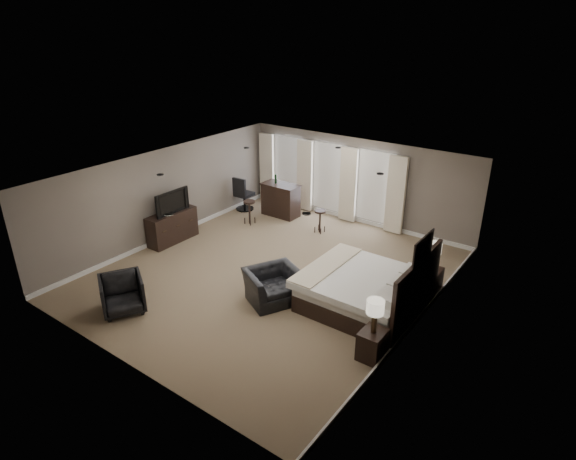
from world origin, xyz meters
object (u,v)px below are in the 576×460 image
Objects in this scene: desk_chair at (244,193)px; dresser at (172,227)px; bar_stool_right at (320,221)px; bar_stool_left at (250,212)px; lamp_far at (433,256)px; armchair_far at (122,293)px; lamp_near at (375,316)px; tv at (170,210)px; armchair_near at (273,281)px; bar_counter at (281,200)px; nightstand_near at (372,344)px; nightstand_far at (430,281)px; bed at (367,277)px.

dresser is at bearing 87.31° from desk_chair.
bar_stool_right is (3.05, 2.95, -0.09)m from dresser.
lamp_far is at bearing -6.19° from bar_stool_left.
armchair_far is 5.37m from bar_stool_left.
armchair_far is (-5.07, -4.64, -0.48)m from lamp_far.
bar_stool_right is at bearing 132.30° from lamp_near.
armchair_near is at bearing -100.84° from tv.
bar_counter is at bearing 68.73° from dresser.
nightstand_near is 2.90m from nightstand_far.
lamp_far is (0.89, 1.45, 0.16)m from bed.
bar_counter is (-5.61, 1.76, 0.23)m from nightstand_far.
bed is 6.65m from desk_chair.
bar_stool_left is (-5.09, 2.10, -0.39)m from bed.
nightstand_far is at bearing 166.32° from desk_chair.
lamp_near is 2.79m from armchair_near.
bar_stool_right is at bearing 132.30° from nightstand_near.
lamp_far is 0.44× the size of dresser.
armchair_far is (-5.07, -1.74, -0.46)m from lamp_near.
lamp_near is 0.75× the size of armchair_far.
desk_chair reaches higher than bar_counter.
nightstand_near is 2.97m from lamp_far.
desk_chair is (-5.98, 2.90, -0.19)m from bed.
bar_stool_left is 1.06× the size of bar_stool_right.
tv is (-6.92, -1.60, 0.65)m from nightstand_far.
bar_counter reaches higher than armchair_far.
tv is 4.29m from bar_stool_right.
dresser reaches higher than nightstand_near.
dresser reaches higher than bar_stool_right.
bed is 1.71m from lamp_near.
bed reaches higher than nightstand_far.
lamp_far reaches higher than bar_stool_left.
bar_stool_left is at bearing -108.05° from bar_counter.
lamp_far is 5.90m from bar_counter.
dresser is (-6.92, 1.30, -0.47)m from lamp_near.
armchair_near is at bearing 169.62° from nightstand_near.
nightstand_near is 7.07m from tv.
armchair_near is 4.47m from bar_stool_left.
armchair_far is at bearing -142.63° from bed.
desk_chair is at bearing 147.66° from lamp_near.
tv is 3.07m from desk_chair.
lamp_near is 0.56× the size of bar_counter.
armchair_near is 3.94m from bar_stool_right.
tv is 3.60m from armchair_far.
desk_chair reaches higher than nightstand_near.
lamp_near is at bearing -100.66° from tv.
tv reaches higher than nightstand_near.
bar_stool_right is at bearing -13.12° from bar_counter.
bed is at bearing 1.40° from dresser.
lamp_near reaches higher than tv.
bar_stool_left is (-3.27, 3.05, -0.13)m from armchair_near.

